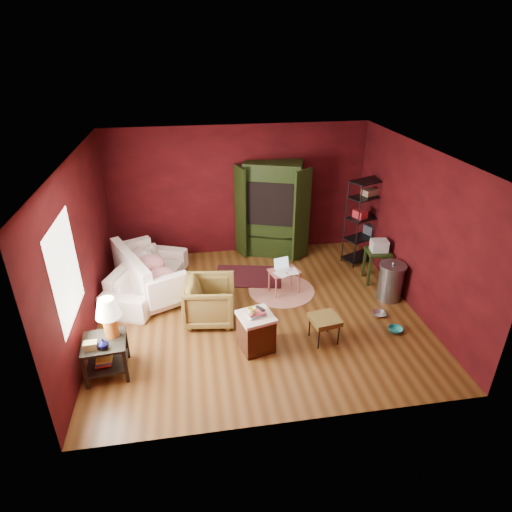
{
  "coord_description": "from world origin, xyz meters",
  "views": [
    {
      "loc": [
        -1.04,
        -6.24,
        4.33
      ],
      "look_at": [
        0.0,
        0.2,
        1.0
      ],
      "focal_mm": 30.0,
      "sensor_mm": 36.0,
      "label": 1
    }
  ],
  "objects_px": {
    "armchair": "(210,299)",
    "tv_armoire": "(272,208)",
    "wire_shelving": "(367,217)",
    "laptop_desk": "(284,273)",
    "sofa": "(146,271)",
    "hamper": "(256,331)",
    "side_table": "(107,330)"
  },
  "relations": [
    {
      "from": "side_table",
      "to": "hamper",
      "type": "relative_size",
      "value": 1.67
    },
    {
      "from": "side_table",
      "to": "wire_shelving",
      "type": "distance_m",
      "value": 5.63
    },
    {
      "from": "side_table",
      "to": "tv_armoire",
      "type": "distance_m",
      "value": 4.56
    },
    {
      "from": "tv_armoire",
      "to": "sofa",
      "type": "bearing_deg",
      "value": -135.84
    },
    {
      "from": "armchair",
      "to": "hamper",
      "type": "height_order",
      "value": "armchair"
    },
    {
      "from": "sofa",
      "to": "laptop_desk",
      "type": "bearing_deg",
      "value": -79.29
    },
    {
      "from": "sofa",
      "to": "wire_shelving",
      "type": "xyz_separation_m",
      "value": [
        4.54,
        0.59,
        0.57
      ]
    },
    {
      "from": "hamper",
      "to": "wire_shelving",
      "type": "distance_m",
      "value": 3.86
    },
    {
      "from": "wire_shelving",
      "to": "armchair",
      "type": "bearing_deg",
      "value": -176.7
    },
    {
      "from": "hamper",
      "to": "tv_armoire",
      "type": "relative_size",
      "value": 0.34
    },
    {
      "from": "sofa",
      "to": "armchair",
      "type": "bearing_deg",
      "value": -114.47
    },
    {
      "from": "sofa",
      "to": "side_table",
      "type": "bearing_deg",
      "value": -168.59
    },
    {
      "from": "wire_shelving",
      "to": "laptop_desk",
      "type": "bearing_deg",
      "value": -175.74
    },
    {
      "from": "tv_armoire",
      "to": "wire_shelving",
      "type": "distance_m",
      "value": 2.0
    },
    {
      "from": "sofa",
      "to": "tv_armoire",
      "type": "xyz_separation_m",
      "value": [
        2.65,
        1.24,
        0.65
      ]
    },
    {
      "from": "armchair",
      "to": "tv_armoire",
      "type": "height_order",
      "value": "tv_armoire"
    },
    {
      "from": "laptop_desk",
      "to": "armchair",
      "type": "bearing_deg",
      "value": -168.54
    },
    {
      "from": "armchair",
      "to": "side_table",
      "type": "bearing_deg",
      "value": 131.76
    },
    {
      "from": "tv_armoire",
      "to": "wire_shelving",
      "type": "relative_size",
      "value": 1.14
    },
    {
      "from": "hamper",
      "to": "armchair",
      "type": "bearing_deg",
      "value": 126.47
    },
    {
      "from": "hamper",
      "to": "tv_armoire",
      "type": "height_order",
      "value": "tv_armoire"
    },
    {
      "from": "armchair",
      "to": "wire_shelving",
      "type": "xyz_separation_m",
      "value": [
        3.42,
        1.73,
        0.57
      ]
    },
    {
      "from": "tv_armoire",
      "to": "laptop_desk",
      "type": "bearing_deg",
      "value": -74.41
    },
    {
      "from": "sofa",
      "to": "wire_shelving",
      "type": "bearing_deg",
      "value": -61.54
    },
    {
      "from": "side_table",
      "to": "laptop_desk",
      "type": "relative_size",
      "value": 1.75
    },
    {
      "from": "tv_armoire",
      "to": "armchair",
      "type": "bearing_deg",
      "value": -103.55
    },
    {
      "from": "side_table",
      "to": "hamper",
      "type": "distance_m",
      "value": 2.17
    },
    {
      "from": "wire_shelving",
      "to": "hamper",
      "type": "bearing_deg",
      "value": -160.37
    },
    {
      "from": "sofa",
      "to": "laptop_desk",
      "type": "relative_size",
      "value": 3.23
    },
    {
      "from": "side_table",
      "to": "hamper",
      "type": "height_order",
      "value": "side_table"
    },
    {
      "from": "armchair",
      "to": "hamper",
      "type": "xyz_separation_m",
      "value": [
        0.64,
        -0.87,
        -0.1
      ]
    },
    {
      "from": "armchair",
      "to": "wire_shelving",
      "type": "bearing_deg",
      "value": -55.57
    }
  ]
}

